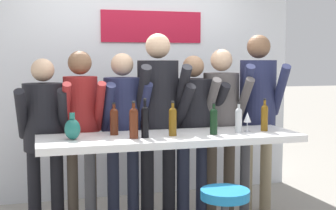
{
  "coord_description": "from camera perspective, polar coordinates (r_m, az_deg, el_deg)",
  "views": [
    {
      "loc": [
        -1.12,
        -3.82,
        1.61
      ],
      "look_at": [
        0.0,
        0.1,
        1.2
      ],
      "focal_mm": 50.0,
      "sensor_mm": 36.0,
      "label": 1
    }
  ],
  "objects": [
    {
      "name": "wine_bottle_3",
      "position": [
        3.97,
        0.52,
        -1.85
      ],
      "size": [
        0.07,
        0.07,
        0.3
      ],
      "color": "brown",
      "rests_on": "tasting_table"
    },
    {
      "name": "wine_bottle_2",
      "position": [
        3.85,
        -4.2,
        -2.01
      ],
      "size": [
        0.07,
        0.07,
        0.31
      ],
      "color": "#4C1E0F",
      "rests_on": "tasting_table"
    },
    {
      "name": "wine_glass_0",
      "position": [
        4.25,
        9.66,
        -1.57
      ],
      "size": [
        0.07,
        0.07,
        0.18
      ],
      "color": "silver",
      "rests_on": "tasting_table"
    },
    {
      "name": "wine_bottle_6",
      "position": [
        4.2,
        8.6,
        -1.67
      ],
      "size": [
        0.06,
        0.06,
        0.27
      ],
      "color": "#B7BCC1",
      "rests_on": "tasting_table"
    },
    {
      "name": "person_far_right",
      "position": [
        4.91,
        10.9,
        0.27
      ],
      "size": [
        0.51,
        0.63,
        1.84
      ],
      "rotation": [
        0.0,
        0.0,
        -0.17
      ],
      "color": "gray",
      "rests_on": "ground_plane"
    },
    {
      "name": "decorative_vase",
      "position": [
        3.88,
        -11.58,
        -2.85
      ],
      "size": [
        0.13,
        0.13,
        0.22
      ],
      "color": "#1E665B",
      "rests_on": "tasting_table"
    },
    {
      "name": "person_left",
      "position": [
        4.38,
        -10.56,
        -1.66
      ],
      "size": [
        0.38,
        0.51,
        1.67
      ],
      "rotation": [
        0.0,
        0.0,
        0.03
      ],
      "color": "#473D33",
      "rests_on": "ground_plane"
    },
    {
      "name": "tasting_table",
      "position": [
        4.06,
        0.39,
        -5.6
      ],
      "size": [
        2.26,
        0.66,
        0.95
      ],
      "color": "white",
      "rests_on": "ground_plane"
    },
    {
      "name": "wine_bottle_4",
      "position": [
        4.05,
        -6.59,
        -1.83
      ],
      "size": [
        0.07,
        0.07,
        0.28
      ],
      "color": "#4C1E0F",
      "rests_on": "tasting_table"
    },
    {
      "name": "person_center_left",
      "position": [
        4.49,
        -5.52,
        -1.75
      ],
      "size": [
        0.44,
        0.54,
        1.65
      ],
      "rotation": [
        0.0,
        0.0,
        0.04
      ],
      "color": "#23283D",
      "rests_on": "ground_plane"
    },
    {
      "name": "wine_bottle_1",
      "position": [
        4.33,
        11.68,
        -1.36
      ],
      "size": [
        0.06,
        0.06,
        0.3
      ],
      "color": "brown",
      "rests_on": "tasting_table"
    },
    {
      "name": "wine_bottle_0",
      "position": [
        4.06,
        5.59,
        -1.82
      ],
      "size": [
        0.07,
        0.07,
        0.28
      ],
      "color": "black",
      "rests_on": "tasting_table"
    },
    {
      "name": "wine_bottle_5",
      "position": [
        3.88,
        -2.82,
        -1.85
      ],
      "size": [
        0.06,
        0.06,
        0.33
      ],
      "color": "black",
      "rests_on": "tasting_table"
    },
    {
      "name": "person_right",
      "position": [
        4.73,
        6.51,
        -1.03
      ],
      "size": [
        0.43,
        0.53,
        1.7
      ],
      "rotation": [
        0.0,
        0.0,
        0.0
      ],
      "color": "#473D33",
      "rests_on": "ground_plane"
    },
    {
      "name": "person_far_left",
      "position": [
        4.4,
        -14.87,
        -2.55
      ],
      "size": [
        0.47,
        0.55,
        1.6
      ],
      "rotation": [
        0.0,
        0.0,
        -0.08
      ],
      "color": "black",
      "rests_on": "ground_plane"
    },
    {
      "name": "back_wall",
      "position": [
        5.47,
        -4.09,
        4.08
      ],
      "size": [
        3.86,
        0.12,
        2.89
      ],
      "color": "silver",
      "rests_on": "ground_plane"
    },
    {
      "name": "person_center_right",
      "position": [
        4.65,
        3.14,
        -1.76
      ],
      "size": [
        0.53,
        0.61,
        1.63
      ],
      "rotation": [
        0.0,
        0.0,
        0.17
      ],
      "color": "#23283D",
      "rests_on": "ground_plane"
    },
    {
      "name": "person_center",
      "position": [
        4.52,
        -1.19,
        -0.19
      ],
      "size": [
        0.48,
        0.58,
        1.84
      ],
      "rotation": [
        0.0,
        0.0,
        -0.01
      ],
      "color": "black",
      "rests_on": "ground_plane"
    }
  ]
}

